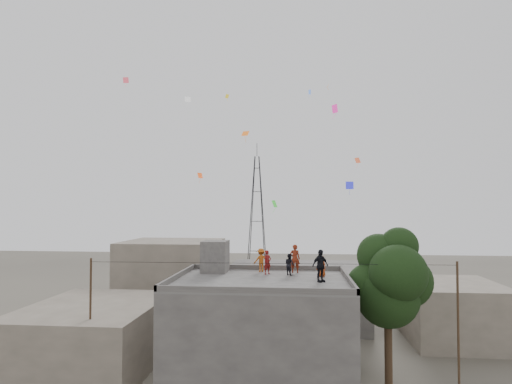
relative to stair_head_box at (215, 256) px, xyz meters
The scene contains 17 objects.
main_building 5.78m from the stair_head_box, 39.09° to the right, with size 10.00×8.00×6.10m.
parapet 4.21m from the stair_head_box, 39.09° to the right, with size 10.00×8.00×0.30m.
stair_head_box is the anchor object (origin of this frame).
neighbor_west 9.34m from the stair_head_box, behind, with size 8.00×10.00×4.00m, color #665D50.
neighbor_north 13.35m from the stair_head_box, 65.48° to the left, with size 12.00×9.00×5.00m, color #454341.
neighbor_northwest 15.45m from the stair_head_box, 116.91° to the left, with size 9.00×8.00×7.00m, color #665D50.
neighbor_east 19.35m from the stair_head_box, 23.28° to the left, with size 7.00×8.00×4.40m, color #665D50.
tree 10.80m from the stair_head_box, 10.74° to the right, with size 4.90×4.60×9.10m.
utility_line 6.26m from the stair_head_box, 46.14° to the right, with size 20.12×0.62×7.40m.
transmission_tower 37.46m from the stair_head_box, 91.23° to the left, with size 2.97×2.97×20.01m.
person_red_adult 5.11m from the stair_head_box, ahead, with size 0.65×0.43×1.80m, color maroon.
person_orange_child 6.83m from the stair_head_box, 10.45° to the right, with size 0.61×0.40×1.25m, color #A03812.
person_dark_child 4.86m from the stair_head_box, ahead, with size 0.64×0.50×1.31m, color black.
person_dark_adult 7.22m from the stair_head_box, 25.02° to the right, with size 1.06×0.44×1.81m, color black.
person_orange_adult 2.96m from the stair_head_box, ahead, with size 0.96×0.55×1.49m, color #B25214.
person_red_child 3.48m from the stair_head_box, 10.20° to the right, with size 0.54×0.35×1.48m, color maroon.
kites 10.60m from the stair_head_box, 50.68° to the left, with size 17.08×14.11×11.89m.
Camera 1 is at (2.05, -24.65, 10.29)m, focal length 30.00 mm.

